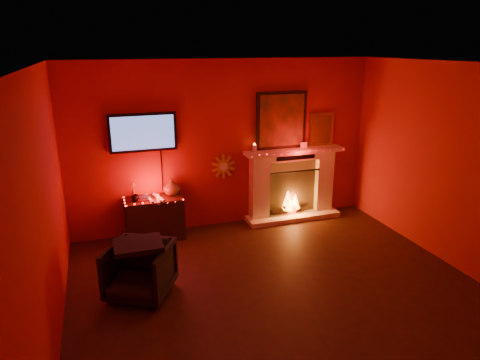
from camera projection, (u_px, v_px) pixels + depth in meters
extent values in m
plane|color=black|center=(288.00, 302.00, 5.04)|extent=(5.00, 5.00, 0.00)
plane|color=silver|center=(298.00, 66.00, 4.22)|extent=(5.00, 5.00, 0.00)
plane|color=#AB1B1B|center=(226.00, 145.00, 6.89)|extent=(5.00, 0.00, 5.00)
plane|color=#AB1B1B|center=(42.00, 224.00, 3.87)|extent=(0.00, 5.00, 5.00)
plane|color=#AB1B1B|center=(472.00, 173.00, 5.39)|extent=(0.00, 5.00, 5.00)
cube|color=#F4E1CD|center=(293.00, 216.00, 7.46)|extent=(1.65, 0.40, 0.08)
cube|color=#F4E1CD|center=(259.00, 190.00, 7.20)|extent=(0.30, 0.22, 0.95)
cube|color=#F4E1CD|center=(323.00, 183.00, 7.56)|extent=(0.30, 0.22, 0.95)
cube|color=#F4E1CD|center=(293.00, 156.00, 7.21)|extent=(1.50, 0.22, 0.14)
cube|color=#F4E1CD|center=(295.00, 151.00, 7.13)|extent=(1.72, 0.34, 0.06)
cube|color=#947256|center=(290.00, 186.00, 7.43)|extent=(0.90, 0.10, 0.95)
cube|color=black|center=(295.00, 193.00, 7.30)|extent=(0.90, 0.02, 0.78)
cylinder|color=black|center=(286.00, 210.00, 7.45)|extent=(0.55, 0.09, 0.09)
cylinder|color=black|center=(295.00, 205.00, 7.50)|extent=(0.51, 0.18, 0.08)
cone|color=orange|center=(288.00, 200.00, 7.40)|extent=(0.20, 0.20, 0.34)
cone|color=orange|center=(295.00, 201.00, 7.46)|extent=(0.16, 0.16, 0.26)
sphere|color=#FF3F07|center=(292.00, 208.00, 7.47)|extent=(0.18, 0.18, 0.18)
cube|color=black|center=(281.00, 120.00, 7.04)|extent=(0.88, 0.05, 0.95)
cube|color=#B53E18|center=(282.00, 121.00, 7.01)|extent=(0.78, 0.01, 0.85)
cube|color=gold|center=(321.00, 129.00, 7.33)|extent=(0.46, 0.04, 0.56)
cube|color=olive|center=(322.00, 129.00, 7.31)|extent=(0.38, 0.01, 0.48)
cylinder|color=beige|center=(254.00, 148.00, 6.93)|extent=(0.07, 0.07, 0.12)
cube|color=silver|center=(304.00, 145.00, 7.19)|extent=(0.12, 0.01, 0.10)
cube|color=black|center=(143.00, 132.00, 6.36)|extent=(1.00, 0.06, 0.58)
cube|color=#4768B8|center=(143.00, 133.00, 6.33)|extent=(0.92, 0.01, 0.50)
cylinder|color=black|center=(162.00, 171.00, 6.64)|extent=(0.02, 0.02, 0.66)
cylinder|color=gold|center=(223.00, 167.00, 6.96)|extent=(0.20, 0.03, 0.20)
cylinder|color=silver|center=(224.00, 167.00, 6.95)|extent=(0.13, 0.01, 0.13)
cube|color=black|center=(155.00, 218.00, 6.60)|extent=(0.87, 0.44, 0.67)
imported|color=brown|center=(171.00, 187.00, 6.61)|extent=(0.26, 0.26, 0.27)
imported|color=black|center=(135.00, 198.00, 6.37)|extent=(0.11, 0.11, 0.09)
cylinder|color=silver|center=(149.00, 199.00, 6.41)|extent=(0.10, 0.38, 0.05)
cylinder|color=silver|center=(158.00, 199.00, 6.39)|extent=(0.09, 0.38, 0.05)
cylinder|color=silver|center=(159.00, 198.00, 6.46)|extent=(0.15, 0.38, 0.05)
cube|color=#541E18|center=(144.00, 199.00, 6.43)|extent=(0.20, 0.14, 0.03)
cube|color=#212F4E|center=(145.00, 197.00, 6.43)|extent=(0.17, 0.12, 0.02)
imported|color=black|center=(140.00, 271.00, 5.09)|extent=(0.97, 0.98, 0.66)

